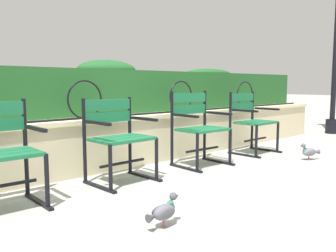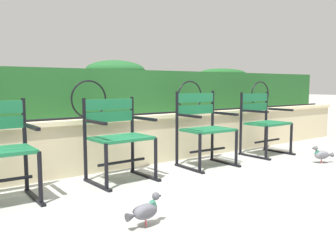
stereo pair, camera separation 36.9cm
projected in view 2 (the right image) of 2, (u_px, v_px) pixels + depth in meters
ground_plane at (175, 181)px, 3.67m from camera, size 60.00×60.00×0.00m
stone_wall at (128, 140)px, 4.38m from camera, size 8.44×0.41×0.60m
iron_arch_fence at (98, 103)px, 4.01m from camera, size 7.88×0.02×0.42m
hedge_row at (108, 90)px, 4.65m from camera, size 8.27×0.54×0.68m
park_chair_centre_left at (118, 135)px, 3.66m from camera, size 0.62×0.54×0.84m
park_chair_centre_right at (204, 127)px, 4.32m from camera, size 0.62×0.54×0.89m
park_chair_rightmost at (263, 121)px, 5.01m from camera, size 0.61×0.53×0.87m
pigeon_near_chairs at (322, 154)px, 4.47m from camera, size 0.28×0.18×0.22m
pigeon_far_side at (145, 211)px, 2.48m from camera, size 0.29×0.11×0.22m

